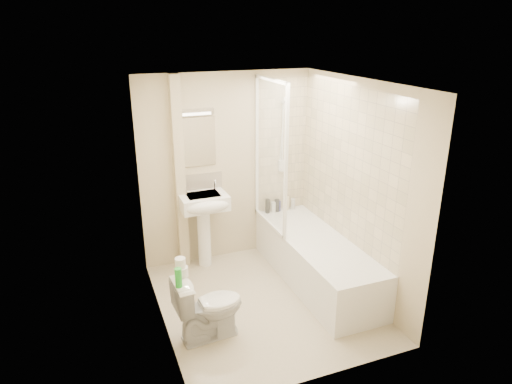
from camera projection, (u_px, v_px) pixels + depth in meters
name	position (u px, v px, depth m)	size (l,w,h in m)	color
floor	(264.00, 302.00, 5.09)	(2.50, 2.50, 0.00)	beige
wall_back	(227.00, 169.00, 5.77)	(2.20, 0.02, 2.40)	beige
wall_left	(157.00, 217.00, 4.30)	(0.02, 2.50, 2.40)	beige
wall_right	(356.00, 189.00, 5.05)	(0.02, 2.50, 2.40)	beige
ceiling	(265.00, 82.00, 4.26)	(2.20, 2.50, 0.02)	white
tile_back	(282.00, 146.00, 5.94)	(0.70, 0.01, 1.75)	beige
tile_right	(347.00, 165.00, 5.14)	(0.01, 2.10, 1.75)	beige
pipe_boxing	(180.00, 175.00, 5.50)	(0.12, 0.12, 2.40)	beige
splashback	(199.00, 185.00, 5.69)	(0.60, 0.01, 0.30)	beige
mirror	(197.00, 142.00, 5.50)	(0.46, 0.01, 0.60)	white
strip_light	(196.00, 112.00, 5.35)	(0.42, 0.07, 0.07)	silver
bathtub	(316.00, 259.00, 5.42)	(0.70, 2.10, 0.55)	white
shower_screen	(270.00, 155.00, 5.42)	(0.04, 0.92, 1.80)	white
shower_fixture	(283.00, 138.00, 5.86)	(0.10, 0.16, 0.99)	white
pedestal_sink	(204.00, 210.00, 5.58)	(0.57, 0.51, 1.10)	white
bottle_black_a	(268.00, 206.00, 6.06)	(0.06, 0.06, 0.19)	black
bottle_white_a	(273.00, 207.00, 6.10)	(0.06, 0.06, 0.14)	white
bottle_black_b	(277.00, 205.00, 6.11)	(0.06, 0.06, 0.17)	black
bottle_blue	(279.00, 206.00, 6.12)	(0.05, 0.05, 0.14)	navy
bottle_cream	(287.00, 203.00, 6.16)	(0.06, 0.06, 0.19)	beige
bottle_white_b	(293.00, 204.00, 6.19)	(0.06, 0.06, 0.15)	silver
toilet	(209.00, 306.00, 4.42)	(0.69, 0.43, 0.68)	white
toilet_roll_lower	(182.00, 272.00, 4.28)	(0.12, 0.12, 0.09)	white
toilet_roll_upper	(180.00, 263.00, 4.26)	(0.10, 0.10, 0.09)	white
green_bottle	(178.00, 278.00, 4.09)	(0.06, 0.06, 0.19)	green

